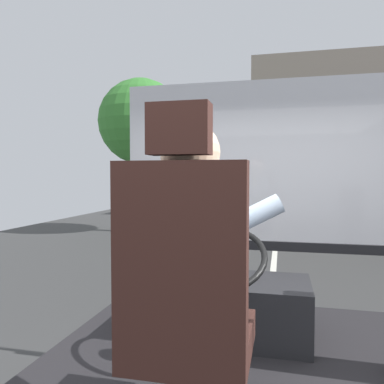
% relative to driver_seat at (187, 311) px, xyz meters
% --- Properties ---
extents(ground, '(18.00, 44.00, 0.06)m').
position_rel_driver_seat_xyz_m(ground, '(0.20, 9.16, -1.37)').
color(ground, '#353535').
extents(driver_seat, '(0.48, 0.48, 1.38)m').
position_rel_driver_seat_xyz_m(driver_seat, '(0.00, 0.00, 0.00)').
color(driver_seat, black).
rests_on(driver_seat, bus_floor).
extents(bus_driver, '(0.75, 0.59, 0.82)m').
position_rel_driver_seat_xyz_m(bus_driver, '(-0.00, 0.11, 0.22)').
color(bus_driver, '#282833').
rests_on(bus_driver, driver_seat).
extents(steering_console, '(1.10, 1.01, 0.81)m').
position_rel_driver_seat_xyz_m(steering_console, '(0.00, 1.20, -0.38)').
color(steering_console, black).
rests_on(steering_console, bus_floor).
extents(windshield_panel, '(2.50, 0.08, 1.48)m').
position_rel_driver_seat_xyz_m(windshield_panel, '(0.20, 1.98, 0.44)').
color(windshield_panel, silver).
extents(street_tree, '(2.75, 2.75, 4.98)m').
position_rel_driver_seat_xyz_m(street_tree, '(-4.12, 10.35, 2.24)').
color(street_tree, '#4C3828').
rests_on(street_tree, ground).
extents(shop_building, '(10.97, 4.50, 6.91)m').
position_rel_driver_seat_xyz_m(shop_building, '(4.53, 17.16, 2.11)').
color(shop_building, gray).
rests_on(shop_building, ground).
extents(parked_car_red, '(1.90, 4.44, 1.44)m').
position_rel_driver_seat_xyz_m(parked_car_red, '(4.86, 21.54, -0.60)').
color(parked_car_red, maroon).
rests_on(parked_car_red, ground).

